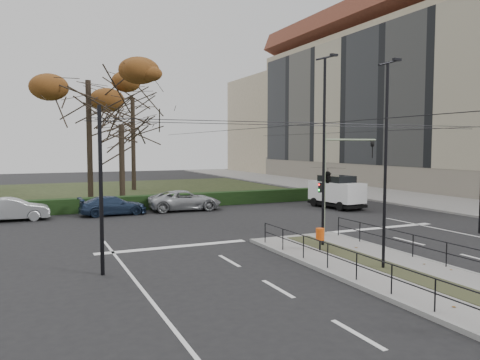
# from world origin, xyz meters

# --- Properties ---
(ground) EXTENTS (140.00, 140.00, 0.00)m
(ground) POSITION_xyz_m (0.00, 0.00, 0.00)
(ground) COLOR black
(ground) RESTS_ON ground
(median_island) EXTENTS (4.40, 15.00, 0.14)m
(median_island) POSITION_xyz_m (0.00, -2.50, 0.07)
(median_island) COLOR slate
(median_island) RESTS_ON ground
(sidewalk_east) EXTENTS (8.00, 90.00, 0.14)m
(sidewalk_east) POSITION_xyz_m (18.00, 22.00, 0.07)
(sidewalk_east) COLOR slate
(sidewalk_east) RESTS_ON ground
(park) EXTENTS (38.00, 26.00, 0.10)m
(park) POSITION_xyz_m (-6.00, 32.00, 0.05)
(park) COLOR black
(park) RESTS_ON ground
(hedge) EXTENTS (38.00, 1.00, 1.00)m
(hedge) POSITION_xyz_m (-6.00, 18.60, 0.50)
(hedge) COLOR black
(hedge) RESTS_ON ground
(apartment_block) EXTENTS (13.09, 52.10, 21.64)m
(apartment_block) POSITION_xyz_m (27.97, 23.97, 10.39)
(apartment_block) COLOR tan
(apartment_block) RESTS_ON ground
(median_railing) EXTENTS (4.14, 13.24, 0.92)m
(median_railing) POSITION_xyz_m (0.00, -2.60, 0.98)
(median_railing) COLOR black
(median_railing) RESTS_ON median_island
(catenary) EXTENTS (20.00, 34.00, 6.00)m
(catenary) POSITION_xyz_m (0.00, 1.62, 3.42)
(catenary) COLOR black
(catenary) RESTS_ON ground
(traffic_light) EXTENTS (3.56, 1.96, 5.15)m
(traffic_light) POSITION_xyz_m (1.80, 4.50, 3.14)
(traffic_light) COLOR gray
(traffic_light) RESTS_ON median_island
(litter_bin) EXTENTS (0.37, 0.37, 0.94)m
(litter_bin) POSITION_xyz_m (-0.65, 1.61, 0.81)
(litter_bin) COLOR black
(litter_bin) RESTS_ON median_island
(streetlamp_median_near) EXTENTS (0.63, 0.13, 7.57)m
(streetlamp_median_near) POSITION_xyz_m (-0.19, -1.79, 3.99)
(streetlamp_median_near) COLOR black
(streetlamp_median_near) RESTS_ON median_island
(streetlamp_median_far) EXTENTS (0.71, 0.14, 8.49)m
(streetlamp_median_far) POSITION_xyz_m (0.04, 2.40, 4.46)
(streetlamp_median_far) COLOR black
(streetlamp_median_far) RESTS_ON median_island
(parked_car_second) EXTENTS (4.34, 1.68, 1.41)m
(parked_car_second) POSITION_xyz_m (-12.89, 16.66, 0.71)
(parked_car_second) COLOR #A3A6AB
(parked_car_second) RESTS_ON ground
(parked_car_third) EXTENTS (4.41, 1.88, 1.27)m
(parked_car_third) POSITION_xyz_m (-6.88, 16.59, 0.63)
(parked_car_third) COLOR #21314E
(parked_car_third) RESTS_ON ground
(parked_car_fourth) EXTENTS (5.28, 2.73, 1.42)m
(parked_car_fourth) POSITION_xyz_m (-1.84, 16.79, 0.71)
(parked_car_fourth) COLOR #A3A6AB
(parked_car_fourth) RESTS_ON ground
(white_van) EXTENTS (2.38, 4.63, 2.40)m
(white_van) POSITION_xyz_m (8.78, 13.44, 1.25)
(white_van) COLOR white
(white_van) RESTS_ON ground
(rust_tree) EXTENTS (9.72, 9.72, 12.80)m
(rust_tree) POSITION_xyz_m (-7.36, 24.70, 9.83)
(rust_tree) COLOR black
(rust_tree) RESTS_ON park
(bare_tree_center) EXTENTS (8.26, 8.26, 12.38)m
(bare_tree_center) POSITION_xyz_m (-2.17, 32.86, 8.74)
(bare_tree_center) COLOR black
(bare_tree_center) RESTS_ON park
(bare_tree_near) EXTENTS (5.77, 5.77, 8.17)m
(bare_tree_near) POSITION_xyz_m (-5.24, 22.21, 5.79)
(bare_tree_near) COLOR black
(bare_tree_near) RESTS_ON park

